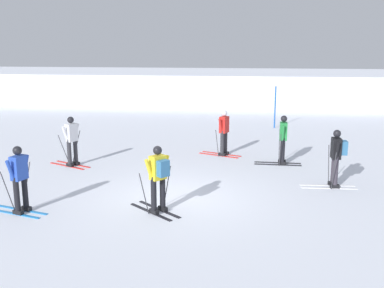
% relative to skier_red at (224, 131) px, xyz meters
% --- Properties ---
extents(ground_plane, '(120.00, 120.00, 0.00)m').
position_rel_skier_red_xyz_m(ground_plane, '(-1.07, -4.91, -0.92)').
color(ground_plane, silver).
extents(far_snow_ridge, '(80.00, 8.27, 2.08)m').
position_rel_skier_red_xyz_m(far_snow_ridge, '(-1.07, 15.46, 0.13)').
color(far_snow_ridge, silver).
rests_on(far_snow_ridge, ground).
extents(skier_red, '(1.62, 0.97, 1.71)m').
position_rel_skier_red_xyz_m(skier_red, '(0.00, 0.00, 0.00)').
color(skier_red, red).
rests_on(skier_red, ground).
extents(skier_yellow, '(1.45, 1.33, 1.71)m').
position_rel_skier_red_xyz_m(skier_yellow, '(-1.32, -6.08, 0.04)').
color(skier_yellow, black).
rests_on(skier_yellow, ground).
extents(skier_white, '(1.60, 1.04, 1.71)m').
position_rel_skier_red_xyz_m(skier_white, '(-5.05, -2.07, 0.00)').
color(skier_white, red).
rests_on(skier_white, ground).
extents(skier_black, '(1.61, 1.00, 1.71)m').
position_rel_skier_red_xyz_m(skier_black, '(3.41, -3.46, 0.04)').
color(skier_black, silver).
rests_on(skier_black, ground).
extents(skier_blue, '(1.64, 0.97, 1.71)m').
position_rel_skier_red_xyz_m(skier_blue, '(-4.72, -6.46, 0.00)').
color(skier_blue, '#237AC6').
rests_on(skier_blue, ground).
extents(skier_green, '(1.61, 1.00, 1.71)m').
position_rel_skier_red_xyz_m(skier_green, '(2.07, -1.03, 0.00)').
color(skier_green, black).
rests_on(skier_green, ground).
extents(trail_marker_pole, '(0.07, 0.07, 2.04)m').
position_rel_skier_red_xyz_m(trail_marker_pole, '(2.22, 5.81, 0.10)').
color(trail_marker_pole, '#1E56AD').
rests_on(trail_marker_pole, ground).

